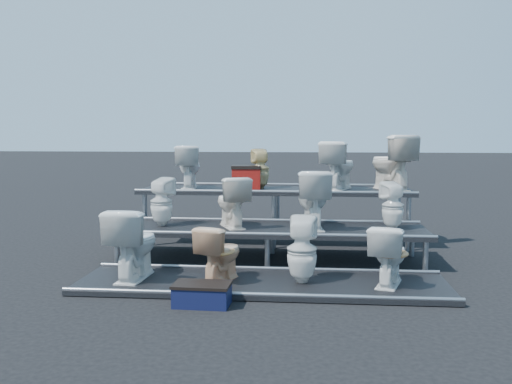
# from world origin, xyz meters

# --- Properties ---
(ground) EXTENTS (80.00, 80.00, 0.00)m
(ground) POSITION_xyz_m (0.00, 0.00, 0.00)
(ground) COLOR black
(ground) RESTS_ON ground
(tier_front) EXTENTS (4.20, 1.20, 0.06)m
(tier_front) POSITION_xyz_m (0.00, -1.30, 0.03)
(tier_front) COLOR black
(tier_front) RESTS_ON ground
(tier_mid) EXTENTS (4.20, 1.20, 0.46)m
(tier_mid) POSITION_xyz_m (0.00, 0.00, 0.23)
(tier_mid) COLOR black
(tier_mid) RESTS_ON ground
(tier_back) EXTENTS (4.20, 1.20, 0.86)m
(tier_back) POSITION_xyz_m (0.00, 1.30, 0.43)
(tier_back) COLOR black
(tier_back) RESTS_ON ground
(toilet_0) EXTENTS (0.51, 0.84, 0.83)m
(toilet_0) POSITION_xyz_m (-1.49, -1.30, 0.47)
(toilet_0) COLOR white
(toilet_0) RESTS_ON tier_front
(toilet_1) EXTENTS (0.57, 0.72, 0.64)m
(toilet_1) POSITION_xyz_m (-0.48, -1.30, 0.38)
(toilet_1) COLOR #EBB78B
(toilet_1) RESTS_ON tier_front
(toilet_2) EXTENTS (0.37, 0.38, 0.75)m
(toilet_2) POSITION_xyz_m (0.45, -1.30, 0.44)
(toilet_2) COLOR white
(toilet_2) RESTS_ON tier_front
(toilet_3) EXTENTS (0.56, 0.75, 0.68)m
(toilet_3) POSITION_xyz_m (1.41, -1.30, 0.40)
(toilet_3) COLOR white
(toilet_3) RESTS_ON tier_front
(toilet_4) EXTENTS (0.39, 0.40, 0.67)m
(toilet_4) POSITION_xyz_m (-1.50, 0.00, 0.79)
(toilet_4) COLOR white
(toilet_4) RESTS_ON tier_mid
(toilet_5) EXTENTS (0.63, 0.78, 0.69)m
(toilet_5) POSITION_xyz_m (-0.52, 0.00, 0.81)
(toilet_5) COLOR silver
(toilet_5) RESTS_ON tier_mid
(toilet_6) EXTENTS (0.52, 0.82, 0.79)m
(toilet_6) POSITION_xyz_m (0.57, 0.00, 0.86)
(toilet_6) COLOR white
(toilet_6) RESTS_ON tier_mid
(toilet_7) EXTENTS (0.37, 0.38, 0.64)m
(toilet_7) POSITION_xyz_m (1.63, 0.00, 0.78)
(toilet_7) COLOR white
(toilet_7) RESTS_ON tier_mid
(toilet_8) EXTENTS (0.45, 0.70, 0.68)m
(toilet_8) POSITION_xyz_m (-1.39, 1.30, 1.20)
(toilet_8) COLOR white
(toilet_8) RESTS_ON tier_back
(toilet_9) EXTENTS (0.35, 0.35, 0.63)m
(toilet_9) POSITION_xyz_m (-0.25, 1.30, 1.17)
(toilet_9) COLOR #D5BD7E
(toilet_9) RESTS_ON tier_back
(toilet_10) EXTENTS (0.66, 0.84, 0.75)m
(toilet_10) POSITION_xyz_m (0.98, 1.30, 1.23)
(toilet_10) COLOR white
(toilet_10) RESTS_ON tier_back
(toilet_11) EXTENTS (0.78, 0.95, 0.85)m
(toilet_11) POSITION_xyz_m (1.78, 1.30, 1.28)
(toilet_11) COLOR silver
(toilet_11) RESTS_ON tier_back
(red_crate) EXTENTS (0.46, 0.38, 0.32)m
(red_crate) POSITION_xyz_m (-0.46, 1.27, 1.02)
(red_crate) COLOR #9E1411
(red_crate) RESTS_ON tier_back
(step_stool) EXTENTS (0.57, 0.35, 0.20)m
(step_stool) POSITION_xyz_m (-0.55, -2.06, 0.10)
(step_stool) COLOR #0E1334
(step_stool) RESTS_ON ground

